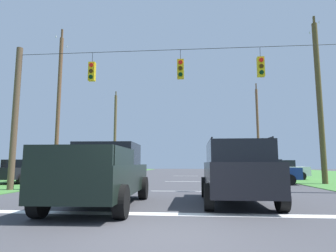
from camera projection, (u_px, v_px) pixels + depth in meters
The scene contains 15 objects.
ground_plane at pixel (154, 236), 5.12m from camera, with size 120.00×120.00×0.00m, color #3D3D42.
stop_bar_stripe at pixel (165, 214), 7.30m from camera, with size 13.70×0.45×0.01m, color white.
lane_dash_0 at pixel (178, 191), 13.23m from camera, with size 0.15×2.50×0.01m, color white.
lane_dash_1 at pixel (183, 181), 20.13m from camera, with size 0.15×2.50×0.01m, color white.
lane_dash_2 at pixel (186, 176), 28.78m from camera, with size 0.15×2.50×0.01m, color white.
overhead_signal_span at pixel (178, 107), 13.48m from camera, with size 16.50×0.31×7.16m.
pickup_truck at pixel (103, 174), 8.76m from camera, with size 2.41×5.46×1.95m.
suv_black at pixel (236, 170), 9.40m from camera, with size 2.25×4.82×2.05m.
distant_car_crossing_white at pixel (278, 170), 22.55m from camera, with size 4.36×2.14×1.52m.
distant_car_oncoming at pixel (262, 171), 17.87m from camera, with size 4.45×2.33×1.52m.
distant_car_far_parked at pixel (22, 171), 18.76m from camera, with size 2.15×4.37×1.52m.
utility_pole_mid_right at pixel (319, 99), 18.27m from camera, with size 0.34×1.55×11.03m.
utility_pole_far_right at pixel (258, 129), 34.38m from camera, with size 0.30×1.90×11.06m.
utility_pole_mid_left at pixel (58, 105), 20.47m from camera, with size 0.27×1.83×11.21m.
utility_pole_far_left at pixel (115, 132), 35.62m from camera, with size 0.34×1.87×10.36m.
Camera 1 is at (0.71, -5.29, 1.31)m, focal length 30.43 mm.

